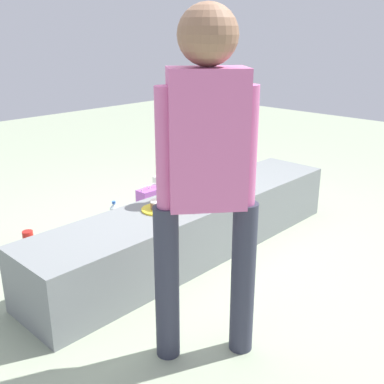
# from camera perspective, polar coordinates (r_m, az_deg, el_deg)

# --- Properties ---
(ground_plane) EXTENTS (12.00, 12.00, 0.00)m
(ground_plane) POSITION_cam_1_polar(r_m,az_deg,el_deg) (3.38, 0.37, -7.40)
(ground_plane) COLOR #9BA78B
(concrete_ledge) EXTENTS (2.59, 0.52, 0.41)m
(concrete_ledge) POSITION_cam_1_polar(r_m,az_deg,el_deg) (3.29, 0.37, -4.23)
(concrete_ledge) COLOR gray
(concrete_ledge) RESTS_ON ground_plane
(child_seated) EXTENTS (0.28, 0.32, 0.48)m
(child_seated) POSITION_cam_1_polar(r_m,az_deg,el_deg) (3.10, -0.89, 2.50)
(child_seated) COLOR #1B2847
(child_seated) RESTS_ON concrete_ledge
(adult_standing) EXTENTS (0.40, 0.36, 1.63)m
(adult_standing) POSITION_cam_1_polar(r_m,az_deg,el_deg) (2.00, 1.82, 3.73)
(adult_standing) COLOR #2F3141
(adult_standing) RESTS_ON ground_plane
(cake_plate) EXTENTS (0.22, 0.22, 0.07)m
(cake_plate) POSITION_cam_1_polar(r_m,az_deg,el_deg) (3.02, -4.20, -1.87)
(cake_plate) COLOR yellow
(cake_plate) RESTS_ON concrete_ledge
(gift_bag) EXTENTS (0.21, 0.12, 0.28)m
(gift_bag) POSITION_cam_1_polar(r_m,az_deg,el_deg) (3.99, -5.22, -1.23)
(gift_bag) COLOR #B259BF
(gift_bag) RESTS_ON ground_plane
(railing_post) EXTENTS (0.36, 0.36, 1.07)m
(railing_post) POSITION_cam_1_polar(r_m,az_deg,el_deg) (4.82, 6.47, 5.72)
(railing_post) COLOR black
(railing_post) RESTS_ON ground_plane
(water_bottle_near_gift) EXTENTS (0.07, 0.07, 0.23)m
(water_bottle_near_gift) POSITION_cam_1_polar(r_m,az_deg,el_deg) (3.77, -9.55, -2.94)
(water_bottle_near_gift) COLOR silver
(water_bottle_near_gift) RESTS_ON ground_plane
(party_cup_red) EXTENTS (0.08, 0.08, 0.10)m
(party_cup_red) POSITION_cam_1_polar(r_m,az_deg,el_deg) (3.68, -19.58, -5.34)
(party_cup_red) COLOR red
(party_cup_red) RESTS_ON ground_plane
(cake_box_white) EXTENTS (0.38, 0.37, 0.13)m
(cake_box_white) POSITION_cam_1_polar(r_m,az_deg,el_deg) (4.73, -2.48, 1.39)
(cake_box_white) COLOR white
(cake_box_white) RESTS_ON ground_plane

